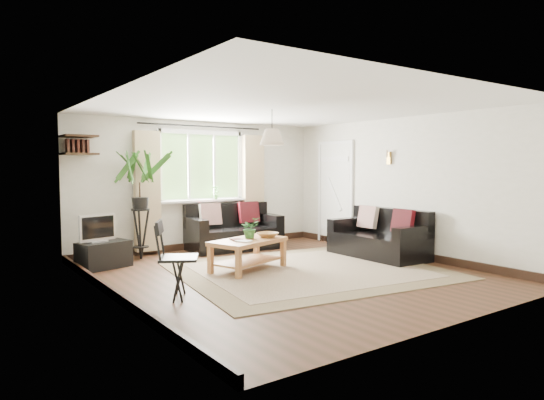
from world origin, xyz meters
TOP-DOWN VIEW (x-y plane):
  - floor at (0.00, 0.00)m, footprint 5.50×5.50m
  - ceiling at (0.00, 0.00)m, footprint 5.50×5.50m
  - wall_back at (0.00, 2.75)m, footprint 5.00×0.02m
  - wall_front at (0.00, -2.75)m, footprint 5.00×0.02m
  - wall_left at (-2.50, 0.00)m, footprint 0.02×5.50m
  - wall_right at (2.50, 0.00)m, footprint 0.02×5.50m
  - rug at (0.37, -0.01)m, footprint 4.14×3.69m
  - window at (0.00, 2.71)m, footprint 2.50×0.16m
  - door at (2.47, 1.70)m, footprint 0.06×0.96m
  - corner_shelf at (-2.25, 2.50)m, footprint 0.50×0.50m
  - pendant_lamp at (0.00, 0.40)m, footprint 0.36×0.36m
  - wall_sconce at (2.43, 0.30)m, footprint 0.12×0.12m
  - sofa_back at (0.43, 2.26)m, footprint 1.78×1.00m
  - sofa_right at (2.02, 0.13)m, footprint 1.68×0.84m
  - coffee_table at (-0.36, 0.50)m, footprint 1.29×0.96m
  - table_plant at (-0.28, 0.58)m, footprint 0.32×0.28m
  - bowl at (-0.01, 0.51)m, footprint 0.35×0.35m
  - book_a at (-0.61, 0.31)m, footprint 0.23×0.26m
  - book_b at (-0.62, 0.55)m, footprint 0.18×0.23m
  - tv_stand at (-2.06, 1.95)m, footprint 0.84×0.61m
  - tv at (-2.15, 1.95)m, footprint 0.61×0.34m
  - palm_stand at (-1.34, 2.33)m, footprint 0.73×0.73m
  - folding_chair at (-1.83, -0.30)m, footprint 0.65×0.65m
  - sill_plant at (0.25, 2.63)m, footprint 0.14×0.10m

SIDE VIEW (x-z plane):
  - floor at x=0.00m, z-range 0.00..0.00m
  - rug at x=0.37m, z-range 0.00..0.02m
  - tv_stand at x=-2.06m, z-range 0.00..0.41m
  - coffee_table at x=-0.36m, z-range 0.00..0.47m
  - sofa_right at x=2.02m, z-range 0.00..0.79m
  - sofa_back at x=0.43m, z-range 0.00..0.81m
  - folding_chair at x=-1.83m, z-range 0.00..0.92m
  - book_a at x=-0.61m, z-range 0.47..0.49m
  - book_b at x=-0.62m, z-range 0.47..0.49m
  - bowl at x=-0.01m, z-range 0.47..0.55m
  - table_plant at x=-0.28m, z-range 0.47..0.79m
  - tv at x=-2.15m, z-range 0.41..0.85m
  - palm_stand at x=-1.34m, z-range 0.00..1.83m
  - door at x=2.47m, z-range -0.03..2.03m
  - sill_plant at x=0.25m, z-range 0.93..1.20m
  - wall_back at x=0.00m, z-range 0.00..2.40m
  - wall_front at x=0.00m, z-range 0.00..2.40m
  - wall_left at x=-2.50m, z-range 0.00..2.40m
  - wall_right at x=2.50m, z-range 0.00..2.40m
  - window at x=0.00m, z-range 0.47..2.63m
  - wall_sconce at x=2.43m, z-range 1.60..1.88m
  - corner_shelf at x=-2.25m, z-range 1.72..2.06m
  - pendant_lamp at x=0.00m, z-range 1.78..2.32m
  - ceiling at x=0.00m, z-range 2.40..2.40m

